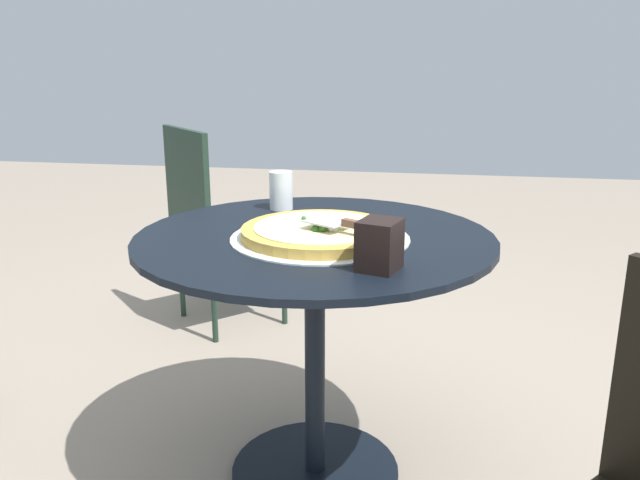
% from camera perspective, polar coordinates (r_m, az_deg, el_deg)
% --- Properties ---
extents(ground_plane, '(10.00, 10.00, 0.00)m').
position_cam_1_polar(ground_plane, '(1.97, -0.43, -19.82)').
color(ground_plane, gray).
extents(patio_table, '(0.93, 0.93, 0.71)m').
position_cam_1_polar(patio_table, '(1.71, -0.47, -5.08)').
color(patio_table, black).
rests_on(patio_table, ground).
extents(pizza_on_tray, '(0.45, 0.45, 0.05)m').
position_cam_1_polar(pizza_on_tray, '(1.62, 0.01, 0.65)').
color(pizza_on_tray, silver).
rests_on(pizza_on_tray, patio_table).
extents(pizza_server, '(0.21, 0.15, 0.02)m').
position_cam_1_polar(pizza_server, '(1.54, 2.25, 1.45)').
color(pizza_server, silver).
rests_on(pizza_server, pizza_on_tray).
extents(drinking_cup, '(0.07, 0.07, 0.11)m').
position_cam_1_polar(drinking_cup, '(1.93, -3.46, 4.40)').
color(drinking_cup, silver).
rests_on(drinking_cup, patio_table).
extents(napkin_dispenser, '(0.10, 0.11, 0.11)m').
position_cam_1_polar(napkin_dispenser, '(1.38, 5.28, -0.44)').
color(napkin_dispenser, black).
rests_on(napkin_dispenser, patio_table).
extents(patio_chair_corner, '(0.56, 0.56, 0.87)m').
position_cam_1_polar(patio_chair_corner, '(2.78, -9.45, 2.26)').
color(patio_chair_corner, '#1E3226').
rests_on(patio_chair_corner, ground).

